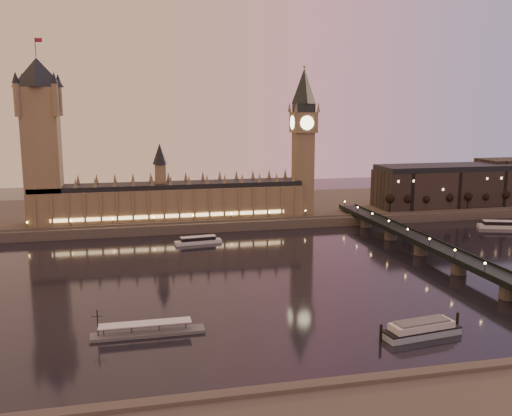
{
  "coord_description": "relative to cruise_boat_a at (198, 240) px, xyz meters",
  "views": [
    {
      "loc": [
        -67.7,
        -263.93,
        83.13
      ],
      "look_at": [
        0.32,
        35.0,
        27.54
      ],
      "focal_mm": 40.0,
      "sensor_mm": 36.0,
      "label": 1
    }
  ],
  "objects": [
    {
      "name": "ground",
      "position": [
        27.21,
        -72.6,
        -1.99
      ],
      "size": [
        700.0,
        700.0,
        0.0
      ],
      "primitive_type": "plane",
      "color": "black",
      "rests_on": "ground"
    },
    {
      "name": "far_embankment",
      "position": [
        57.21,
        92.4,
        1.01
      ],
      "size": [
        560.0,
        130.0,
        6.0
      ],
      "primitive_type": "cube",
      "color": "#423D35",
      "rests_on": "ground"
    },
    {
      "name": "palace_of_westminster",
      "position": [
        -12.91,
        48.39,
        19.72
      ],
      "size": [
        180.0,
        26.62,
        52.0
      ],
      "color": "brown",
      "rests_on": "ground"
    },
    {
      "name": "victoria_tower",
      "position": [
        -92.79,
        48.4,
        63.8
      ],
      "size": [
        31.68,
        31.68,
        118.0
      ],
      "color": "brown",
      "rests_on": "ground"
    },
    {
      "name": "big_ben",
      "position": [
        81.2,
        48.39,
        61.96
      ],
      "size": [
        17.68,
        17.68,
        104.0
      ],
      "color": "brown",
      "rests_on": "ground"
    },
    {
      "name": "westminster_bridge",
      "position": [
        118.82,
        -72.6,
        3.53
      ],
      "size": [
        13.2,
        260.0,
        15.3
      ],
      "color": "black",
      "rests_on": "ground"
    },
    {
      "name": "city_block",
      "position": [
        222.15,
        58.33,
        20.25
      ],
      "size": [
        155.0,
        45.0,
        34.0
      ],
      "color": "black",
      "rests_on": "ground"
    },
    {
      "name": "bare_tree_0",
      "position": [
        142.45,
        36.4,
        13.32
      ],
      "size": [
        6.13,
        6.13,
        12.46
      ],
      "color": "black",
      "rests_on": "ground"
    },
    {
      "name": "bare_tree_1",
      "position": [
        158.32,
        36.4,
        13.32
      ],
      "size": [
        6.13,
        6.13,
        12.46
      ],
      "color": "black",
      "rests_on": "ground"
    },
    {
      "name": "bare_tree_2",
      "position": [
        174.19,
        36.4,
        13.32
      ],
      "size": [
        6.13,
        6.13,
        12.46
      ],
      "color": "black",
      "rests_on": "ground"
    },
    {
      "name": "bare_tree_3",
      "position": [
        190.06,
        36.4,
        13.32
      ],
      "size": [
        6.13,
        6.13,
        12.46
      ],
      "color": "black",
      "rests_on": "ground"
    },
    {
      "name": "bare_tree_4",
      "position": [
        205.93,
        36.4,
        13.32
      ],
      "size": [
        6.13,
        6.13,
        12.46
      ],
      "color": "black",
      "rests_on": "ground"
    },
    {
      "name": "bare_tree_5",
      "position": [
        221.8,
        36.4,
        13.32
      ],
      "size": [
        6.13,
        6.13,
        12.46
      ],
      "color": "black",
      "rests_on": "ground"
    },
    {
      "name": "bare_tree_6",
      "position": [
        237.67,
        36.4,
        13.32
      ],
      "size": [
        6.13,
        6.13,
        12.46
      ],
      "color": "black",
      "rests_on": "ground"
    },
    {
      "name": "cruise_boat_a",
      "position": [
        0.0,
        0.0,
        0.0
      ],
      "size": [
        28.73,
        9.31,
        4.51
      ],
      "rotation": [
        0.0,
        0.0,
        0.11
      ],
      "color": "silver",
      "rests_on": "ground"
    },
    {
      "name": "cruise_boat_b",
      "position": [
        206.61,
        -1.9,
        0.31
      ],
      "size": [
        28.98,
        15.95,
        5.21
      ],
      "rotation": [
        0.0,
        0.0,
        -0.34
      ],
      "color": "silver",
      "rests_on": "ground"
    },
    {
      "name": "moored_barge",
      "position": [
        61.91,
        -158.5,
        0.68
      ],
      "size": [
        34.23,
        12.4,
        6.33
      ],
      "rotation": [
        0.0,
        0.0,
        0.14
      ],
      "color": "#94ACBC",
      "rests_on": "ground"
    },
    {
      "name": "pontoon_pier",
      "position": [
        -35.5,
        -135.14,
        -0.8
      ],
      "size": [
        41.34,
        6.89,
        11.02
      ],
      "color": "#595B5E",
      "rests_on": "ground"
    }
  ]
}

